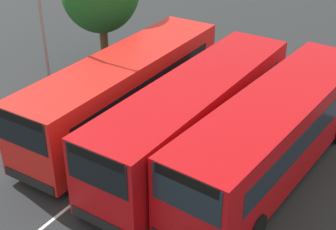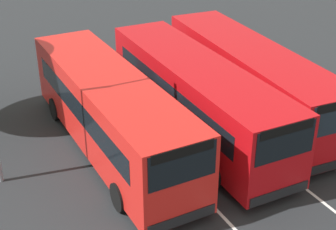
# 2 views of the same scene
# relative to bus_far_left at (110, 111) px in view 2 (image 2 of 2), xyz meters

# --- Properties ---
(ground_plane) EXTENTS (69.96, 69.96, 0.00)m
(ground_plane) POSITION_rel_bus_far_left_xyz_m (0.54, 3.32, -1.75)
(ground_plane) COLOR #232628
(bus_far_left) EXTENTS (11.44, 3.53, 3.17)m
(bus_far_left) POSITION_rel_bus_far_left_xyz_m (0.00, 0.00, 0.00)
(bus_far_left) COLOR red
(bus_far_left) RESTS_ON ground
(bus_center_left) EXTENTS (11.47, 3.81, 3.17)m
(bus_center_left) POSITION_rel_bus_far_left_xyz_m (0.69, 3.54, 0.00)
(bus_center_left) COLOR #B70C11
(bus_center_left) RESTS_ON ground
(bus_center_right) EXTENTS (11.52, 4.41, 3.17)m
(bus_center_right) POSITION_rel_bus_far_left_xyz_m (0.53, 6.57, 0.00)
(bus_center_right) COLOR #B70C11
(bus_center_right) RESTS_ON ground
(lane_stripe_outer_left) EXTENTS (14.30, 1.56, 0.01)m
(lane_stripe_outer_left) POSITION_rel_bus_far_left_xyz_m (0.54, 1.61, -1.74)
(lane_stripe_outer_left) COLOR silver
(lane_stripe_outer_left) RESTS_ON ground
(lane_stripe_inner_left) EXTENTS (14.30, 1.56, 0.01)m
(lane_stripe_inner_left) POSITION_rel_bus_far_left_xyz_m (0.54, 5.04, -1.74)
(lane_stripe_inner_left) COLOR silver
(lane_stripe_inner_left) RESTS_ON ground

